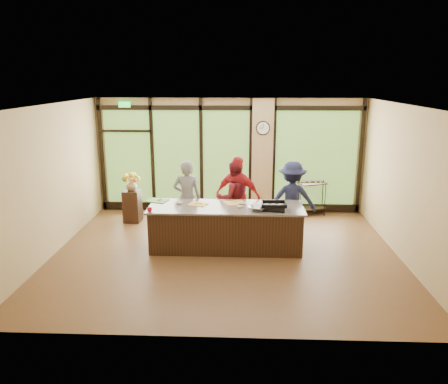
# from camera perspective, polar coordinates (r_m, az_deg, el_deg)

# --- Properties ---
(floor) EXTENTS (7.00, 7.00, 0.00)m
(floor) POSITION_cam_1_polar(r_m,az_deg,el_deg) (9.06, 0.18, -8.00)
(floor) COLOR brown
(floor) RESTS_ON ground
(ceiling) EXTENTS (7.00, 7.00, 0.00)m
(ceiling) POSITION_cam_1_polar(r_m,az_deg,el_deg) (8.37, 0.19, 11.30)
(ceiling) COLOR silver
(ceiling) RESTS_ON back_wall
(back_wall) EXTENTS (7.00, 0.00, 7.00)m
(back_wall) POSITION_cam_1_polar(r_m,az_deg,el_deg) (11.53, 0.76, 4.74)
(back_wall) COLOR tan
(back_wall) RESTS_ON floor
(left_wall) EXTENTS (0.00, 6.00, 6.00)m
(left_wall) POSITION_cam_1_polar(r_m,az_deg,el_deg) (9.40, -21.66, 1.38)
(left_wall) COLOR tan
(left_wall) RESTS_ON floor
(right_wall) EXTENTS (0.00, 6.00, 6.00)m
(right_wall) POSITION_cam_1_polar(r_m,az_deg,el_deg) (9.16, 22.64, 0.95)
(right_wall) COLOR tan
(right_wall) RESTS_ON floor
(window_wall) EXTENTS (6.90, 0.12, 3.00)m
(window_wall) POSITION_cam_1_polar(r_m,az_deg,el_deg) (11.50, 1.57, 4.18)
(window_wall) COLOR tan
(window_wall) RESTS_ON floor
(island_base) EXTENTS (3.10, 1.00, 0.88)m
(island_base) POSITION_cam_1_polar(r_m,az_deg,el_deg) (9.18, 0.25, -4.74)
(island_base) COLOR black
(island_base) RESTS_ON floor
(countertop) EXTENTS (3.20, 1.10, 0.04)m
(countertop) POSITION_cam_1_polar(r_m,az_deg,el_deg) (9.04, 0.26, -1.99)
(countertop) COLOR slate
(countertop) RESTS_ON island_base
(wall_clock) EXTENTS (0.36, 0.04, 0.36)m
(wall_clock) POSITION_cam_1_polar(r_m,az_deg,el_deg) (11.30, 5.11, 8.32)
(wall_clock) COLOR black
(wall_clock) RESTS_ON window_wall
(cook_left) EXTENTS (0.63, 0.42, 1.73)m
(cook_left) POSITION_cam_1_polar(r_m,az_deg,el_deg) (9.89, -4.85, -0.79)
(cook_left) COLOR slate
(cook_left) RESTS_ON floor
(cook_midleft) EXTENTS (0.99, 0.87, 1.71)m
(cook_midleft) POSITION_cam_1_polar(r_m,az_deg,el_deg) (9.88, 1.27, -0.82)
(cook_midleft) COLOR maroon
(cook_midleft) RESTS_ON floor
(cook_midright) EXTENTS (1.15, 0.78, 1.81)m
(cook_midright) POSITION_cam_1_polar(r_m,az_deg,el_deg) (9.85, 1.82, -0.57)
(cook_midright) COLOR red
(cook_midright) RESTS_ON floor
(cook_right) EXTENTS (1.11, 0.64, 1.71)m
(cook_right) POSITION_cam_1_polar(r_m,az_deg,el_deg) (9.93, 8.83, -0.90)
(cook_right) COLOR #1B1F3C
(cook_right) RESTS_ON floor
(roasting_pan) EXTENTS (0.57, 0.48, 0.09)m
(roasting_pan) POSITION_cam_1_polar(r_m,az_deg,el_deg) (8.84, 6.51, -2.05)
(roasting_pan) COLOR black
(roasting_pan) RESTS_ON countertop
(mixing_bowl) EXTENTS (0.44, 0.44, 0.09)m
(mixing_bowl) POSITION_cam_1_polar(r_m,az_deg,el_deg) (8.78, 4.42, -2.12)
(mixing_bowl) COLOR silver
(mixing_bowl) RESTS_ON countertop
(cutting_board_left) EXTENTS (0.51, 0.44, 0.01)m
(cutting_board_left) POSITION_cam_1_polar(r_m,az_deg,el_deg) (9.54, -8.71, -1.10)
(cutting_board_left) COLOR #459135
(cutting_board_left) RESTS_ON countertop
(cutting_board_center) EXTENTS (0.45, 0.38, 0.01)m
(cutting_board_center) POSITION_cam_1_polar(r_m,az_deg,el_deg) (9.18, -3.42, -1.60)
(cutting_board_center) COLOR gold
(cutting_board_center) RESTS_ON countertop
(cutting_board_right) EXTENTS (0.51, 0.45, 0.01)m
(cutting_board_right) POSITION_cam_1_polar(r_m,az_deg,el_deg) (9.26, 1.45, -1.41)
(cutting_board_right) COLOR gold
(cutting_board_right) RESTS_ON countertop
(prep_bowl_near) EXTENTS (0.18, 0.18, 0.04)m
(prep_bowl_near) POSITION_cam_1_polar(r_m,az_deg,el_deg) (9.24, -5.86, -1.43)
(prep_bowl_near) COLOR silver
(prep_bowl_near) RESTS_ON countertop
(prep_bowl_mid) EXTENTS (0.13, 0.13, 0.04)m
(prep_bowl_mid) POSITION_cam_1_polar(r_m,az_deg,el_deg) (8.94, 2.12, -1.94)
(prep_bowl_mid) COLOR silver
(prep_bowl_mid) RESTS_ON countertop
(prep_bowl_far) EXTENTS (0.15, 0.15, 0.03)m
(prep_bowl_far) POSITION_cam_1_polar(r_m,az_deg,el_deg) (9.19, 2.29, -1.48)
(prep_bowl_far) COLOR silver
(prep_bowl_far) RESTS_ON countertop
(red_ramekin) EXTENTS (0.14, 0.14, 0.08)m
(red_ramekin) POSITION_cam_1_polar(r_m,az_deg,el_deg) (8.78, -9.69, -2.31)
(red_ramekin) COLOR #AF111E
(red_ramekin) RESTS_ON countertop
(flower_stand) EXTENTS (0.42, 0.42, 0.80)m
(flower_stand) POSITION_cam_1_polar(r_m,az_deg,el_deg) (11.11, -11.86, -1.82)
(flower_stand) COLOR black
(flower_stand) RESTS_ON floor
(flower_vase) EXTENTS (0.34, 0.34, 0.29)m
(flower_vase) POSITION_cam_1_polar(r_m,az_deg,el_deg) (10.97, -12.01, 0.91)
(flower_vase) COLOR #8E6F4D
(flower_vase) RESTS_ON flower_stand
(bar_cart) EXTENTS (0.79, 0.62, 0.94)m
(bar_cart) POSITION_cam_1_polar(r_m,az_deg,el_deg) (11.63, 11.40, -0.18)
(bar_cart) COLOR black
(bar_cart) RESTS_ON floor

